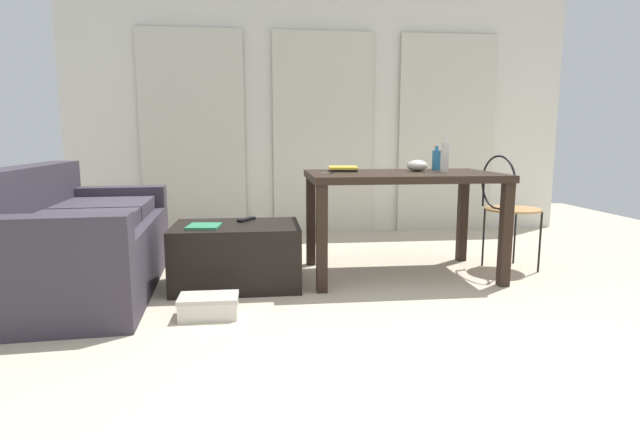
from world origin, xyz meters
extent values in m
plane|color=beige|center=(0.00, 1.29, 0.00)|extent=(8.10, 8.10, 0.00)
cube|color=silver|center=(0.00, 3.37, 1.25)|extent=(5.29, 0.10, 2.51)
cube|color=beige|center=(-1.35, 3.29, 1.05)|extent=(1.06, 0.03, 2.10)
cube|color=beige|center=(0.00, 3.29, 1.05)|extent=(1.06, 0.03, 2.10)
cube|color=beige|center=(1.35, 3.29, 1.05)|extent=(1.06, 0.03, 2.10)
cube|color=#38333D|center=(-1.83, 1.36, 0.23)|extent=(0.99, 1.83, 0.46)
cube|color=#38333D|center=(-2.16, 1.34, 0.65)|extent=(0.32, 1.78, 0.38)
cube|color=#38333D|center=(-1.88, 2.15, 0.54)|extent=(0.88, 0.26, 0.17)
cube|color=#38333D|center=(-1.77, 0.58, 0.54)|extent=(0.88, 0.26, 0.17)
cube|color=#3E3944|center=(-1.80, 1.71, 0.51)|extent=(0.68, 0.69, 0.10)
cube|color=#3E3944|center=(-1.75, 1.02, 0.51)|extent=(0.68, 0.69, 0.10)
cube|color=black|center=(-0.84, 1.36, 0.21)|extent=(0.86, 0.58, 0.43)
cube|color=black|center=(0.36, 1.51, 0.74)|extent=(1.36, 0.85, 0.05)
cube|color=black|center=(-0.27, 1.14, 0.36)|extent=(0.07, 0.07, 0.72)
cube|color=black|center=(0.99, 1.14, 0.36)|extent=(0.07, 0.07, 0.72)
cube|color=black|center=(-0.27, 1.89, 0.36)|extent=(0.07, 0.07, 0.72)
cube|color=black|center=(0.99, 1.89, 0.36)|extent=(0.07, 0.07, 0.72)
cylinder|color=#B7844C|center=(1.26, 1.57, 0.47)|extent=(0.42, 0.42, 0.02)
cylinder|color=black|center=(1.43, 1.45, 0.23)|extent=(0.02, 0.02, 0.46)
cylinder|color=black|center=(1.38, 1.74, 0.23)|extent=(0.02, 0.02, 0.46)
cylinder|color=black|center=(1.14, 1.40, 0.23)|extent=(0.02, 0.02, 0.46)
cylinder|color=black|center=(1.09, 1.69, 0.23)|extent=(0.02, 0.02, 0.46)
torus|color=black|center=(1.12, 1.54, 0.68)|extent=(0.09, 0.41, 0.41)
cylinder|color=black|center=(1.15, 1.37, 0.58)|extent=(0.02, 0.02, 0.20)
cylinder|color=black|center=(1.09, 1.72, 0.58)|extent=(0.02, 0.02, 0.20)
cylinder|color=beige|center=(0.69, 1.53, 0.87)|extent=(0.06, 0.06, 0.21)
cylinder|color=beige|center=(0.69, 1.53, 1.00)|extent=(0.02, 0.02, 0.05)
cylinder|color=teal|center=(0.70, 1.74, 0.84)|extent=(0.07, 0.07, 0.15)
cylinder|color=teal|center=(0.70, 1.74, 0.93)|extent=(0.03, 0.03, 0.03)
ellipsoid|color=beige|center=(0.51, 1.63, 0.81)|extent=(0.16, 0.16, 0.09)
cube|color=#4C4C51|center=(-0.03, 1.74, 0.77)|extent=(0.22, 0.25, 0.02)
cube|color=gold|center=(-0.04, 1.73, 0.79)|extent=(0.24, 0.31, 0.02)
cube|color=#9EA0A5|center=(-0.21, 1.48, 0.77)|extent=(0.06, 0.03, 0.00)
torus|color=#262628|center=(-0.16, 1.47, 0.77)|extent=(0.03, 0.03, 0.00)
cube|color=#9EA0A5|center=(-0.20, 1.50, 0.77)|extent=(0.05, 0.05, 0.00)
torus|color=#262628|center=(-0.16, 1.46, 0.77)|extent=(0.03, 0.03, 0.00)
cube|color=black|center=(-0.77, 1.51, 0.44)|extent=(0.13, 0.17, 0.02)
cube|color=#2D7F56|center=(-1.04, 1.28, 0.44)|extent=(0.23, 0.24, 0.02)
cube|color=beige|center=(-0.97, 0.75, 0.05)|extent=(0.33, 0.20, 0.10)
cube|color=beige|center=(-0.97, 0.75, 0.11)|extent=(0.33, 0.21, 0.02)
camera|label=1|loc=(-0.66, -2.07, 1.01)|focal=28.28mm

